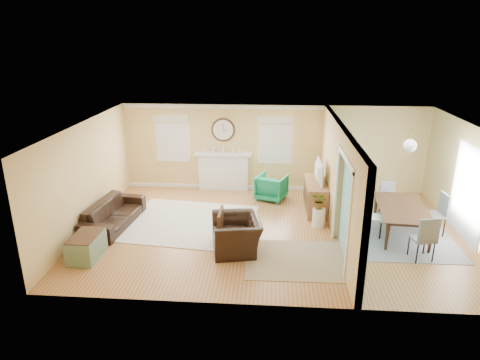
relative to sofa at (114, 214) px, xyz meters
name	(u,v)px	position (x,y,z in m)	size (l,w,h in m)	color
floor	(272,231)	(3.94, -0.07, -0.32)	(9.00, 9.00, 0.00)	#995C2A
wall_back	(273,148)	(3.94, 2.93, 0.98)	(9.00, 0.02, 2.60)	tan
wall_front	(273,239)	(3.94, -3.07, 0.98)	(9.00, 0.02, 2.60)	tan
wall_left	(86,176)	(-0.56, -0.07, 0.98)	(0.02, 6.00, 2.60)	tan
wall_right	(473,186)	(8.44, -0.07, 0.98)	(0.02, 6.00, 2.60)	tan
ceiling	(275,126)	(3.94, -0.07, 2.28)	(9.00, 6.00, 0.02)	white
partition	(337,176)	(5.45, 0.21, 1.04)	(0.17, 6.00, 2.60)	tan
fireplace	(223,171)	(2.44, 2.81, 0.28)	(1.70, 0.30, 1.17)	white
wall_clock	(223,130)	(2.44, 2.90, 1.53)	(0.70, 0.07, 0.70)	#452D1A
window_left	(172,135)	(0.89, 2.89, 1.34)	(1.05, 0.13, 1.42)	white
window_right	(275,137)	(3.99, 2.89, 1.34)	(1.05, 0.13, 1.42)	white
french_doors	(469,194)	(8.40, -0.07, 0.78)	(0.06, 1.70, 2.20)	white
pendant	(410,146)	(6.94, -0.07, 1.88)	(0.30, 0.30, 0.55)	gold
rug_cream	(190,222)	(1.86, 0.29, -0.31)	(3.16, 2.74, 0.02)	beige
rug_jute	(296,260)	(4.45, -1.41, -0.31)	(2.12, 1.74, 0.01)	tan
rug_grey	(401,234)	(7.03, 0.02, -0.31)	(2.25, 2.81, 0.01)	gray
sofa	(114,214)	(0.00, 0.00, 0.00)	(2.17, 0.85, 0.63)	black
eames_chair	(237,234)	(3.16, -1.06, 0.06)	(1.16, 1.01, 0.75)	black
green_chair	(272,187)	(3.92, 2.09, 0.05)	(0.78, 0.80, 0.73)	#147454
trunk	(86,246)	(0.00, -1.64, -0.05)	(0.57, 0.92, 0.53)	slate
credenza	(315,196)	(5.10, 1.41, 0.08)	(0.53, 1.57, 0.80)	#996439
tv	(316,171)	(5.08, 1.41, 0.77)	(1.00, 0.13, 0.57)	black
garden_stool	(319,218)	(5.10, 0.33, -0.08)	(0.32, 0.32, 0.46)	white
potted_plant	(320,201)	(5.10, 0.33, 0.36)	(0.39, 0.34, 0.43)	#337F33
dining_table	(403,221)	(7.03, 0.02, 0.03)	(1.98, 1.11, 0.70)	#452D1A
dining_chair_n	(389,196)	(7.00, 1.19, 0.20)	(0.45, 0.45, 0.88)	gray
dining_chair_s	(423,234)	(7.10, -1.16, 0.28)	(0.52, 0.52, 1.01)	gray
dining_chair_w	(375,213)	(6.34, -0.07, 0.24)	(0.52, 0.52, 0.95)	white
dining_chair_e	(435,210)	(7.78, 0.10, 0.29)	(0.49, 0.49, 1.02)	gray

